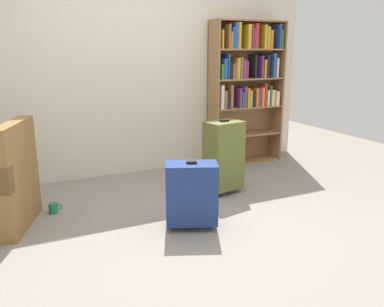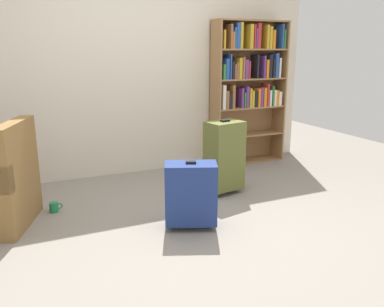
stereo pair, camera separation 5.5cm
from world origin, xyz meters
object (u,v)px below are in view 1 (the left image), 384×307
Objects in this scene: suitcase_olive at (224,155)px; bookshelf at (246,82)px; suitcase_navy_blue at (192,193)px; mug at (54,208)px.

bookshelf is at bearing 48.25° from suitcase_olive.
bookshelf is at bearing 46.45° from suitcase_navy_blue.
bookshelf reaches higher than suitcase_olive.
mug is 0.15× the size of suitcase_olive.
suitcase_navy_blue reaches higher than mug.
suitcase_olive is at bearing -131.75° from bookshelf.
mug is at bearing -163.18° from bookshelf.
bookshelf is 1.43m from suitcase_olive.
suitcase_navy_blue is (-0.66, -0.64, -0.10)m from suitcase_olive.
suitcase_navy_blue is at bearing -133.55° from bookshelf.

